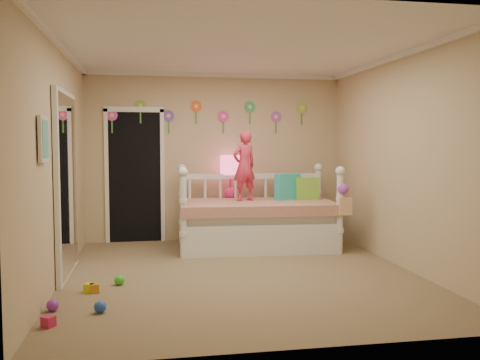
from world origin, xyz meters
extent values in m
cube|color=#7F684C|center=(0.00, 0.00, 0.00)|extent=(4.00, 4.50, 0.01)
cube|color=white|center=(0.00, 0.00, 2.60)|extent=(4.00, 4.50, 0.01)
cube|color=tan|center=(0.00, 2.25, 1.30)|extent=(4.00, 0.01, 2.60)
cube|color=tan|center=(-2.00, 0.00, 1.30)|extent=(0.01, 4.50, 2.60)
cube|color=tan|center=(2.00, 0.00, 1.30)|extent=(0.01, 4.50, 2.60)
cube|color=#22AE93|center=(0.99, 1.57, 0.87)|extent=(0.41, 0.27, 0.39)
cube|color=#75B938|center=(1.28, 1.53, 0.84)|extent=(0.35, 0.14, 0.33)
imported|color=#DD3253|center=(0.33, 1.53, 1.19)|extent=(0.43, 0.36, 1.02)
cube|color=white|center=(0.21, 2.07, 0.32)|extent=(0.42, 0.34, 0.64)
sphere|color=#F12076|center=(0.21, 2.07, 0.73)|extent=(0.19, 0.19, 0.19)
cylinder|color=#F12076|center=(0.21, 2.07, 0.93)|extent=(0.03, 0.03, 0.40)
cylinder|color=#EE4770|center=(0.21, 2.07, 1.18)|extent=(0.31, 0.31, 0.29)
cube|color=black|center=(-1.25, 2.23, 1.03)|extent=(0.90, 0.04, 2.07)
cube|color=white|center=(-1.96, 0.30, 1.05)|extent=(0.07, 1.30, 2.10)
cube|color=white|center=(-1.97, -0.90, 1.55)|extent=(0.05, 0.34, 0.42)
camera|label=1|loc=(-1.03, -5.80, 1.50)|focal=38.56mm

